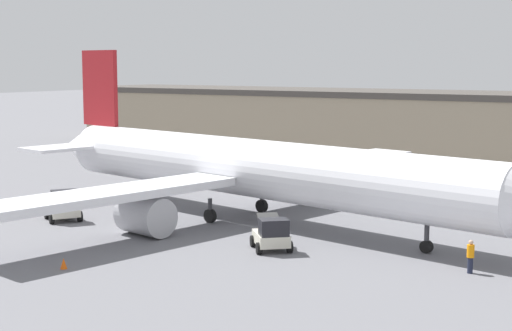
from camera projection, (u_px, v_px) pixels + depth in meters
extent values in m
plane|color=slate|center=(256.00, 221.00, 51.78)|extent=(400.00, 400.00, 0.00)
cube|color=gray|center=(443.00, 126.00, 89.80)|extent=(98.87, 13.97, 6.44)
cube|color=#47423D|center=(444.00, 95.00, 89.34)|extent=(98.87, 14.25, 0.70)
cylinder|color=white|center=(256.00, 168.00, 51.33)|extent=(35.84, 10.46, 3.81)
cone|color=white|center=(81.00, 146.00, 64.93)|extent=(4.80, 4.35, 3.62)
cube|color=white|center=(332.00, 162.00, 60.10)|extent=(6.68, 17.27, 0.50)
cube|color=white|center=(110.00, 194.00, 45.16)|extent=(6.68, 17.27, 0.50)
cylinder|color=#ADADB2|center=(310.00, 186.00, 58.48)|extent=(3.61, 2.95, 2.39)
cylinder|color=#ADADB2|center=(145.00, 215.00, 47.20)|extent=(3.61, 2.95, 2.39)
cube|color=maroon|center=(100.00, 88.00, 62.35)|extent=(4.17, 1.14, 5.97)
cube|color=white|center=(143.00, 141.00, 65.96)|extent=(4.23, 5.14, 0.24)
cube|color=white|center=(56.00, 148.00, 59.91)|extent=(4.23, 5.14, 0.24)
cylinder|color=#38383D|center=(427.00, 239.00, 42.91)|extent=(0.28, 0.28, 1.60)
cylinder|color=black|center=(426.00, 247.00, 42.97)|extent=(0.75, 0.48, 0.70)
cylinder|color=#38383D|center=(210.00, 211.00, 51.11)|extent=(0.28, 0.28, 1.60)
cylinder|color=black|center=(210.00, 216.00, 51.15)|extent=(0.95, 0.51, 0.90)
cylinder|color=#38383D|center=(262.00, 201.00, 54.68)|extent=(0.28, 0.28, 1.60)
cylinder|color=black|center=(262.00, 206.00, 54.73)|extent=(0.95, 0.51, 0.90)
cylinder|color=#1E2338|center=(470.00, 265.00, 38.79)|extent=(0.27, 0.27, 0.81)
cylinder|color=orange|center=(471.00, 251.00, 38.70)|extent=(0.37, 0.37, 0.64)
sphere|color=tan|center=(471.00, 242.00, 38.65)|extent=(0.24, 0.24, 0.24)
cube|color=beige|center=(63.00, 210.00, 51.93)|extent=(3.17, 2.94, 0.73)
cube|color=black|center=(65.00, 198.00, 51.16)|extent=(1.85, 2.00, 1.05)
cylinder|color=black|center=(52.00, 219.00, 50.78)|extent=(0.73, 0.61, 0.69)
cylinder|color=black|center=(80.00, 216.00, 51.53)|extent=(0.73, 0.61, 0.69)
cylinder|color=black|center=(47.00, 214.00, 52.42)|extent=(0.73, 0.61, 0.69)
cylinder|color=black|center=(74.00, 212.00, 53.17)|extent=(0.73, 0.61, 0.69)
cube|color=beige|center=(271.00, 238.00, 43.70)|extent=(3.00, 3.04, 0.64)
cube|color=black|center=(274.00, 227.00, 42.90)|extent=(1.89, 1.88, 0.92)
cube|color=#333333|center=(269.00, 221.00, 44.03)|extent=(1.97, 1.99, 0.64)
cylinder|color=black|center=(259.00, 248.00, 42.71)|extent=(0.65, 0.66, 0.65)
cylinder|color=black|center=(290.00, 247.00, 43.02)|extent=(0.65, 0.66, 0.65)
cylinder|color=black|center=(253.00, 241.00, 44.45)|extent=(0.65, 0.66, 0.65)
cylinder|color=black|center=(282.00, 240.00, 44.77)|extent=(0.65, 0.66, 0.65)
cone|color=#EF590F|center=(64.00, 264.00, 39.65)|extent=(0.36, 0.36, 0.55)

